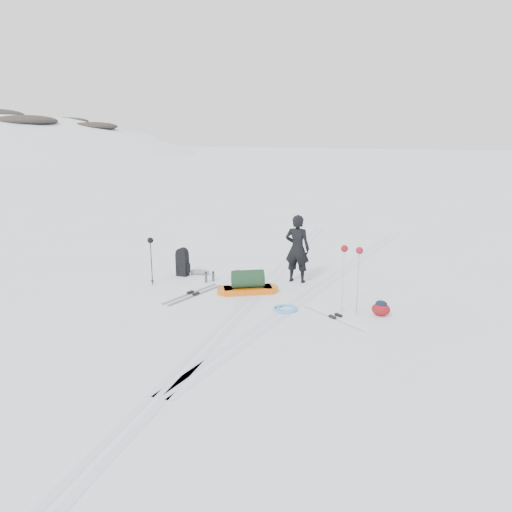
% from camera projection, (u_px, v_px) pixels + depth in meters
% --- Properties ---
extents(ground, '(200.00, 200.00, 0.00)m').
position_uv_depth(ground, '(255.00, 296.00, 11.99)').
color(ground, white).
rests_on(ground, ground).
extents(ski_tracks, '(3.38, 17.97, 0.01)m').
position_uv_depth(ski_tracks, '(290.00, 288.00, 12.57)').
color(ski_tracks, silver).
rests_on(ski_tracks, ground).
extents(skier, '(0.65, 0.43, 1.78)m').
position_uv_depth(skier, '(297.00, 249.00, 12.93)').
color(skier, black).
rests_on(skier, ground).
extents(pulk_sled, '(1.52, 1.12, 0.58)m').
position_uv_depth(pulk_sled, '(248.00, 284.00, 12.18)').
color(pulk_sled, '#E15F0D').
rests_on(pulk_sled, ground).
extents(expedition_rucksack, '(0.80, 0.49, 0.78)m').
position_uv_depth(expedition_rucksack, '(185.00, 263.00, 13.61)').
color(expedition_rucksack, black).
rests_on(expedition_rucksack, ground).
extents(ski_poles_black, '(0.15, 0.15, 1.24)m').
position_uv_depth(ski_poles_black, '(151.00, 246.00, 12.65)').
color(ski_poles_black, black).
rests_on(ski_poles_black, ground).
extents(ski_poles_silver, '(0.48, 0.21, 1.52)m').
position_uv_depth(ski_poles_silver, '(352.00, 257.00, 10.51)').
color(ski_poles_silver, silver).
rests_on(ski_poles_silver, ground).
extents(touring_skis_grey, '(0.73, 1.88, 0.07)m').
position_uv_depth(touring_skis_grey, '(193.00, 294.00, 12.09)').
color(touring_skis_grey, gray).
rests_on(touring_skis_grey, ground).
extents(touring_skis_white, '(1.63, 1.21, 0.07)m').
position_uv_depth(touring_skis_white, '(335.00, 317.00, 10.60)').
color(touring_skis_white, '#BBBDC2').
rests_on(touring_skis_white, ground).
extents(rope_coil, '(0.65, 0.65, 0.07)m').
position_uv_depth(rope_coil, '(286.00, 308.00, 11.07)').
color(rope_coil, '#61A0EB').
rests_on(rope_coil, ground).
extents(small_daypack, '(0.42, 0.33, 0.34)m').
position_uv_depth(small_daypack, '(381.00, 308.00, 10.69)').
color(small_daypack, maroon).
rests_on(small_daypack, ground).
extents(thermos_pair, '(0.21, 0.25, 0.28)m').
position_uv_depth(thermos_pair, '(209.00, 277.00, 13.10)').
color(thermos_pair, '#53565A').
rests_on(thermos_pair, ground).
extents(stuff_sack, '(0.46, 0.40, 0.23)m').
position_uv_depth(stuff_sack, '(238.00, 274.00, 13.38)').
color(stuff_sack, black).
rests_on(stuff_sack, ground).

